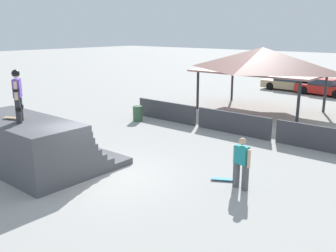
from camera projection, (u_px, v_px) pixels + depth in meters
name	position (u px, v px, depth m)	size (l,w,h in m)	color
ground_plane	(97.00, 178.00, 12.79)	(160.00, 160.00, 0.00)	#A3A09B
quarter_pipe_ramp	(31.00, 145.00, 13.69)	(5.19, 4.03, 1.87)	#4C4C51
skater_on_deck	(17.00, 92.00, 12.57)	(0.70, 0.59, 1.79)	#2D2D33
skateboard_on_deck	(15.00, 118.00, 13.14)	(0.84, 0.51, 0.09)	silver
bystander_walking	(241.00, 161.00, 11.76)	(0.68, 0.31, 1.69)	#4C4C51
skateboard_on_ground	(225.00, 179.00, 12.58)	(0.84, 0.60, 0.09)	red
barrier_fence	(233.00, 123.00, 18.25)	(12.56, 0.12, 1.05)	#3D3D42
pavilion_shelter	(262.00, 60.00, 22.79)	(7.67, 4.98, 3.92)	#2D2D33
trash_bin	(138.00, 114.00, 20.78)	(0.52, 0.52, 0.85)	#385B3D
parked_car_tan	(290.00, 83.00, 31.35)	(4.57, 1.76, 1.27)	tan
parked_car_red	(324.00, 88.00, 29.00)	(4.44, 2.21, 1.27)	red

